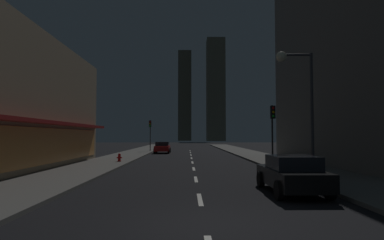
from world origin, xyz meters
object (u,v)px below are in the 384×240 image
Objects in this scene: car_parked_near at (292,174)px; street_lamp_right at (296,82)px; traffic_light_far_left at (150,129)px; fire_hydrant_far_left at (119,158)px; traffic_light_near_right at (273,122)px; car_parked_far at (162,147)px.

street_lamp_right is at bearing 68.60° from car_parked_near.
traffic_light_far_left reaches higher than car_parked_near.
fire_hydrant_far_left is 0.16× the size of traffic_light_near_right.
traffic_light_far_left is (-11.00, 22.06, 0.00)m from traffic_light_near_right.
traffic_light_far_left is at bearing 88.74° from fire_hydrant_far_left.
car_parked_near is 1.01× the size of traffic_light_far_left.
street_lamp_right is at bearing -91.30° from traffic_light_near_right.
traffic_light_near_right is 0.64× the size of street_lamp_right.
traffic_light_far_left is at bearing 105.92° from car_parked_near.
street_lamp_right is (11.28, -9.19, 4.61)m from fire_hydrant_far_left.
car_parked_near is 6.48× the size of fire_hydrant_far_left.
fire_hydrant_far_left is 0.10× the size of street_lamp_right.
car_parked_near is at bearing -74.08° from traffic_light_far_left.
fire_hydrant_far_left is 0.16× the size of traffic_light_far_left.
street_lamp_right is at bearing -39.16° from fire_hydrant_far_left.
traffic_light_near_right is 5.62m from street_lamp_right.
traffic_light_near_right is at bearing -64.69° from car_parked_far.
car_parked_far is 4.19m from traffic_light_far_left.
car_parked_near is 16.70m from fire_hydrant_far_left.
traffic_light_near_right is at bearing -18.84° from fire_hydrant_far_left.
street_lamp_right is (1.78, 4.54, 4.33)m from car_parked_near.
street_lamp_right reaches higher than fire_hydrant_far_left.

